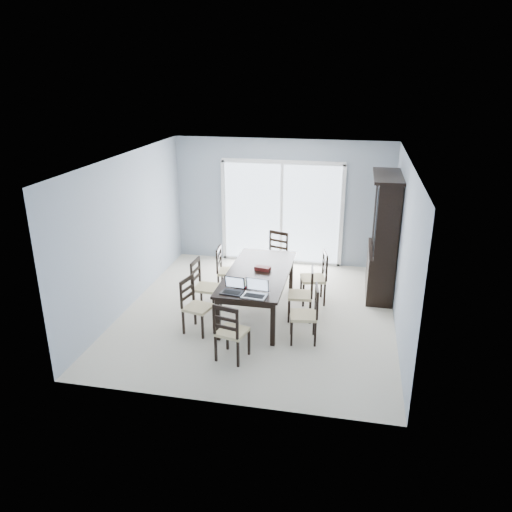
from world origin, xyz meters
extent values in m
plane|color=beige|center=(0.00, 0.00, 0.00)|extent=(5.00, 5.00, 0.00)
plane|color=white|center=(0.00, 0.00, 2.60)|extent=(5.00, 5.00, 0.00)
cube|color=#8E9AA9|center=(0.00, 2.50, 1.30)|extent=(4.50, 0.02, 2.60)
cube|color=#8E9AA9|center=(-2.25, 0.00, 1.30)|extent=(0.02, 5.00, 2.60)
cube|color=#8E9AA9|center=(2.25, 0.00, 1.30)|extent=(0.02, 5.00, 2.60)
cube|color=gray|center=(0.00, 3.50, -0.05)|extent=(4.50, 2.00, 0.10)
cube|color=#99999E|center=(0.00, 4.50, 0.55)|extent=(4.50, 0.06, 1.10)
cube|color=black|center=(0.00, 0.00, 0.73)|extent=(1.00, 2.20, 0.04)
cube|color=black|center=(0.00, 0.00, 0.67)|extent=(0.88, 2.08, 0.10)
cube|color=black|center=(-0.42, -1.00, 0.34)|extent=(0.07, 0.07, 0.69)
cube|color=black|center=(0.42, -1.00, 0.34)|extent=(0.07, 0.07, 0.69)
cube|color=black|center=(-0.42, 1.00, 0.34)|extent=(0.07, 0.07, 0.69)
cube|color=black|center=(0.42, 1.00, 0.34)|extent=(0.07, 0.07, 0.69)
cube|color=black|center=(2.01, 1.25, 0.42)|extent=(0.45, 1.30, 0.85)
cube|color=black|center=(2.04, 1.25, 1.50)|extent=(0.38, 1.30, 1.30)
cube|color=black|center=(2.01, 1.25, 2.17)|extent=(0.50, 1.38, 0.05)
cube|color=black|center=(1.84, 0.83, 1.50)|extent=(0.02, 0.36, 1.18)
cube|color=black|center=(1.84, 1.25, 1.50)|extent=(0.02, 0.36, 1.18)
cube|color=black|center=(1.84, 1.67, 1.50)|extent=(0.02, 0.36, 1.18)
cube|color=silver|center=(0.00, 2.48, 1.05)|extent=(2.40, 0.02, 2.10)
cube|color=white|center=(0.00, 2.46, 2.14)|extent=(2.52, 0.05, 0.08)
cube|color=white|center=(0.00, 2.46, 1.05)|extent=(0.06, 0.05, 2.10)
cube|color=white|center=(0.00, 2.46, 0.03)|extent=(2.52, 0.05, 0.05)
cube|color=black|center=(-0.91, -0.61, 0.19)|extent=(0.04, 0.04, 0.39)
cube|color=black|center=(-1.00, -0.94, 0.19)|extent=(0.04, 0.04, 0.39)
cube|color=black|center=(-0.58, -0.69, 0.19)|extent=(0.04, 0.04, 0.39)
cube|color=black|center=(-0.66, -1.02, 0.19)|extent=(0.04, 0.04, 0.39)
cube|color=beige|center=(-0.79, -0.82, 0.41)|extent=(0.46, 0.46, 0.05)
cube|color=black|center=(-1.03, 0.10, 0.20)|extent=(0.03, 0.03, 0.40)
cube|color=black|center=(-1.06, -0.25, 0.20)|extent=(0.03, 0.03, 0.40)
cube|color=black|center=(-0.68, 0.08, 0.20)|extent=(0.03, 0.03, 0.40)
cube|color=black|center=(-0.70, -0.28, 0.20)|extent=(0.03, 0.03, 0.40)
cube|color=beige|center=(-0.87, -0.09, 0.43)|extent=(0.42, 0.42, 0.05)
cube|color=black|center=(-0.87, 0.87, 0.20)|extent=(0.03, 0.03, 0.39)
cube|color=black|center=(-0.84, 0.52, 0.20)|extent=(0.03, 0.03, 0.39)
cube|color=black|center=(-0.52, 0.89, 0.20)|extent=(0.03, 0.03, 0.39)
cube|color=black|center=(-0.50, 0.55, 0.20)|extent=(0.03, 0.03, 0.39)
cube|color=beige|center=(-0.68, 0.71, 0.41)|extent=(0.41, 0.41, 0.05)
cube|color=black|center=(1.04, -0.91, 0.20)|extent=(0.04, 0.04, 0.39)
cube|color=black|center=(0.99, -0.56, 0.20)|extent=(0.04, 0.04, 0.39)
cube|color=black|center=(0.70, -0.96, 0.20)|extent=(0.04, 0.04, 0.39)
cube|color=black|center=(0.64, -0.62, 0.20)|extent=(0.04, 0.04, 0.39)
cube|color=beige|center=(0.84, -0.76, 0.42)|extent=(0.44, 0.44, 0.05)
cube|color=black|center=(0.90, -0.20, 0.20)|extent=(0.03, 0.03, 0.39)
cube|color=black|center=(0.86, 0.14, 0.20)|extent=(0.03, 0.03, 0.39)
cube|color=black|center=(0.55, -0.24, 0.20)|extent=(0.03, 0.03, 0.39)
cube|color=black|center=(0.52, 0.11, 0.20)|extent=(0.03, 0.03, 0.39)
cube|color=beige|center=(0.71, -0.05, 0.41)|extent=(0.42, 0.42, 0.05)
cube|color=black|center=(1.07, 0.49, 0.21)|extent=(0.04, 0.04, 0.42)
cube|color=black|center=(0.99, 0.85, 0.21)|extent=(0.04, 0.04, 0.42)
cube|color=black|center=(0.72, 0.40, 0.21)|extent=(0.04, 0.04, 0.42)
cube|color=black|center=(0.63, 0.76, 0.21)|extent=(0.04, 0.04, 0.42)
cube|color=beige|center=(0.85, 0.62, 0.44)|extent=(0.49, 0.49, 0.05)
cube|color=black|center=(-0.29, -1.59, 0.20)|extent=(0.04, 0.04, 0.40)
cube|color=black|center=(0.05, -1.67, 0.20)|extent=(0.04, 0.04, 0.40)
cube|color=black|center=(-0.21, -1.25, 0.20)|extent=(0.04, 0.04, 0.40)
cube|color=black|center=(0.13, -1.33, 0.20)|extent=(0.04, 0.04, 0.40)
cube|color=beige|center=(-0.08, -1.46, 0.42)|extent=(0.46, 0.46, 0.05)
cube|color=black|center=(0.25, 1.58, 0.21)|extent=(0.04, 0.04, 0.42)
cube|color=black|center=(-0.10, 1.70, 0.21)|extent=(0.04, 0.04, 0.42)
cube|color=black|center=(0.13, 1.23, 0.21)|extent=(0.04, 0.04, 0.42)
cube|color=black|center=(-0.22, 1.35, 0.21)|extent=(0.04, 0.04, 0.42)
cube|color=beige|center=(0.01, 1.46, 0.44)|extent=(0.52, 0.52, 0.05)
cube|color=black|center=(-0.22, -0.89, 0.76)|extent=(0.34, 0.25, 0.02)
cube|color=silver|center=(-0.22, -0.89, 0.87)|extent=(0.28, 0.07, 0.17)
cube|color=silver|center=(0.13, -0.95, 0.76)|extent=(0.38, 0.28, 0.02)
cube|color=silver|center=(0.13, -0.95, 0.88)|extent=(0.32, 0.07, 0.19)
cube|color=maroon|center=(-0.12, -0.59, 0.76)|extent=(0.26, 0.22, 0.03)
cube|color=gold|center=(-0.11, -0.59, 0.79)|extent=(0.26, 0.21, 0.01)
cube|color=black|center=(0.05, -0.99, 0.76)|extent=(0.13, 0.10, 0.01)
cube|color=#450D13|center=(0.06, 0.08, 0.78)|extent=(0.27, 0.17, 0.06)
cube|color=brown|center=(-0.88, 3.61, 0.43)|extent=(1.71, 1.52, 0.85)
cube|color=#989898|center=(-0.88, 3.61, 0.88)|extent=(1.76, 1.57, 0.06)
camera|label=1|loc=(1.48, -7.45, 3.85)|focal=35.00mm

